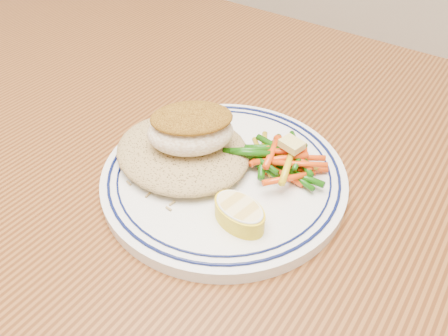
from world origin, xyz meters
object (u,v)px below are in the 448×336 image
lemon_wedge (239,213)px  vegetable_pile (279,159)px  dining_table (226,247)px  plate (224,175)px  fish_fillet (191,129)px  rice_pilaf (183,149)px

lemon_wedge → vegetable_pile: bearing=95.1°
dining_table → plate: size_ratio=5.65×
fish_fillet → lemon_wedge: size_ratio=1.81×
rice_pilaf → dining_table: bearing=-0.2°
dining_table → plate: (-0.01, 0.01, 0.11)m
vegetable_pile → lemon_wedge: 0.09m
dining_table → fish_fillet: 0.17m
lemon_wedge → plate: bearing=136.6°
dining_table → fish_fillet: bearing=176.1°
dining_table → lemon_wedge: (0.04, -0.04, 0.12)m
lemon_wedge → dining_table: bearing=136.8°
plate → fish_fillet: bearing=-169.4°
rice_pilaf → vegetable_pile: 0.11m
dining_table → lemon_wedge: size_ratio=24.32×
rice_pilaf → lemon_wedge: rice_pilaf is taller
plate → rice_pilaf: 0.05m
plate → vegetable_pile: (0.05, 0.04, 0.02)m
fish_fillet → lemon_wedge: fish_fillet is taller
plate → lemon_wedge: (0.05, -0.05, 0.02)m
dining_table → fish_fillet: size_ratio=13.42×
dining_table → plate: plate is taller
plate → vegetable_pile: bearing=40.3°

